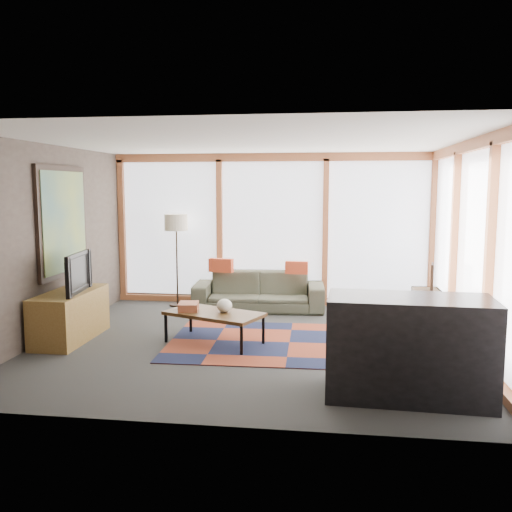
# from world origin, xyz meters

# --- Properties ---
(ground) EXTENTS (5.50, 5.50, 0.00)m
(ground) POSITION_xyz_m (0.00, 0.00, 0.00)
(ground) COLOR #2A2A28
(ground) RESTS_ON ground
(room_envelope) EXTENTS (5.52, 5.02, 2.62)m
(room_envelope) POSITION_xyz_m (0.49, 0.56, 1.54)
(room_envelope) COLOR #40342F
(room_envelope) RESTS_ON ground
(rug) EXTENTS (3.19, 2.10, 0.01)m
(rug) POSITION_xyz_m (0.49, 0.05, 0.01)
(rug) COLOR maroon
(rug) RESTS_ON ground
(sofa) EXTENTS (2.19, 0.98, 0.62)m
(sofa) POSITION_xyz_m (-0.16, 1.95, 0.31)
(sofa) COLOR #333627
(sofa) RESTS_ON ground
(pillow_left) EXTENTS (0.42, 0.20, 0.22)m
(pillow_left) POSITION_xyz_m (-0.79, 1.93, 0.74)
(pillow_left) COLOR #B93F21
(pillow_left) RESTS_ON sofa
(pillow_right) EXTENTS (0.38, 0.14, 0.20)m
(pillow_right) POSITION_xyz_m (0.46, 1.91, 0.73)
(pillow_right) COLOR #B93F21
(pillow_right) RESTS_ON sofa
(floor_lamp) EXTENTS (0.40, 0.40, 1.58)m
(floor_lamp) POSITION_xyz_m (-1.59, 2.06, 0.79)
(floor_lamp) COLOR black
(floor_lamp) RESTS_ON ground
(coffee_table) EXTENTS (1.39, 1.05, 0.42)m
(coffee_table) POSITION_xyz_m (-0.49, -0.07, 0.21)
(coffee_table) COLOR #372612
(coffee_table) RESTS_ON ground
(book_stack) EXTENTS (0.30, 0.35, 0.10)m
(book_stack) POSITION_xyz_m (-0.84, -0.03, 0.47)
(book_stack) COLOR brown
(book_stack) RESTS_ON coffee_table
(vase) EXTENTS (0.21, 0.21, 0.18)m
(vase) POSITION_xyz_m (-0.35, -0.06, 0.50)
(vase) COLOR beige
(vase) RESTS_ON coffee_table
(bookshelf) EXTENTS (0.38, 2.11, 0.53)m
(bookshelf) POSITION_xyz_m (2.43, 0.52, 0.26)
(bookshelf) COLOR #372612
(bookshelf) RESTS_ON ground
(bowl_a) EXTENTS (0.24, 0.24, 0.10)m
(bowl_a) POSITION_xyz_m (2.38, 0.01, 0.58)
(bowl_a) COLOR black
(bowl_a) RESTS_ON bookshelf
(bowl_b) EXTENTS (0.17, 0.17, 0.08)m
(bowl_b) POSITION_xyz_m (2.48, 0.32, 0.57)
(bowl_b) COLOR black
(bowl_b) RESTS_ON bookshelf
(shelf_picture) EXTENTS (0.10, 0.30, 0.40)m
(shelf_picture) POSITION_xyz_m (2.48, 1.25, 0.73)
(shelf_picture) COLOR black
(shelf_picture) RESTS_ON bookshelf
(tv_console) EXTENTS (0.54, 1.30, 0.65)m
(tv_console) POSITION_xyz_m (-2.43, -0.16, 0.33)
(tv_console) COLOR brown
(tv_console) RESTS_ON ground
(television) EXTENTS (0.24, 0.93, 0.53)m
(television) POSITION_xyz_m (-2.36, -0.20, 0.92)
(television) COLOR black
(television) RESTS_ON tv_console
(bar_counter) EXTENTS (1.59, 0.80, 0.99)m
(bar_counter) POSITION_xyz_m (1.76, -1.61, 0.49)
(bar_counter) COLOR black
(bar_counter) RESTS_ON ground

